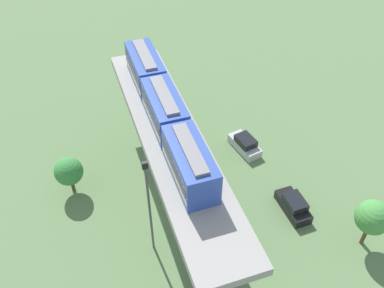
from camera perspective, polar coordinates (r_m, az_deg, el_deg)
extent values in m
plane|color=#5B7A4C|center=(42.20, -2.47, -7.21)|extent=(120.00, 120.00, 0.00)
cylinder|color=#999691|center=(46.22, -5.97, 4.29)|extent=(1.90, 1.90, 7.39)
cylinder|color=#999691|center=(39.44, -2.62, -3.76)|extent=(1.90, 1.90, 7.39)
cylinder|color=#999691|center=(33.93, 2.08, -14.72)|extent=(1.90, 1.90, 7.39)
cube|color=#999691|center=(36.58, -2.82, 0.66)|extent=(5.20, 28.85, 0.80)
cube|color=#2D4CA5|center=(42.23, -6.34, 10.14)|extent=(2.60, 6.60, 3.00)
cube|color=black|center=(42.10, -6.36, 10.43)|extent=(2.64, 6.07, 0.70)
cube|color=yellow|center=(42.64, -6.26, 9.30)|extent=(2.64, 6.34, 0.24)
cube|color=slate|center=(41.39, -6.51, 12.03)|extent=(1.10, 5.61, 0.24)
cube|color=#2D4CA5|center=(36.68, -3.72, 4.63)|extent=(2.60, 6.60, 3.00)
cube|color=black|center=(36.53, -3.73, 4.94)|extent=(2.64, 6.07, 0.70)
cube|color=yellow|center=(37.15, -3.66, 3.72)|extent=(2.64, 6.34, 0.24)
cube|color=slate|center=(35.70, -3.83, 6.68)|extent=(1.10, 5.61, 0.24)
cube|color=#2D4CA5|center=(31.69, -0.27, -2.74)|extent=(2.60, 6.60, 3.00)
cube|color=black|center=(31.51, -0.27, -2.42)|extent=(2.64, 6.07, 0.70)
cube|color=yellow|center=(32.23, -0.27, -3.67)|extent=(2.64, 6.34, 0.24)
cube|color=slate|center=(30.55, -0.28, -0.61)|extent=(1.10, 5.61, 0.24)
cube|color=black|center=(41.88, 13.56, -8.30)|extent=(1.90, 4.24, 1.00)
cube|color=black|center=(41.13, 13.85, -7.68)|extent=(1.70, 2.34, 0.76)
cube|color=#B2B5BA|center=(46.97, 7.15, -0.24)|extent=(2.58, 4.47, 1.00)
cube|color=black|center=(46.28, 7.32, 0.44)|extent=(2.05, 2.57, 0.76)
cylinder|color=brown|center=(40.75, 22.51, -11.13)|extent=(0.36, 0.36, 2.87)
sphere|color=#479342|center=(39.06, 23.39, -9.14)|extent=(3.04, 3.04, 3.04)
cylinder|color=brown|center=(43.66, -15.98, -5.19)|extent=(0.36, 0.36, 2.00)
sphere|color=#38843D|center=(42.41, -16.42, -3.59)|extent=(2.80, 2.80, 2.80)
cylinder|color=#4C4C51|center=(34.72, -5.75, -9.12)|extent=(0.20, 0.20, 10.19)
cube|color=black|center=(30.67, -6.43, -2.88)|extent=(0.44, 0.28, 0.60)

